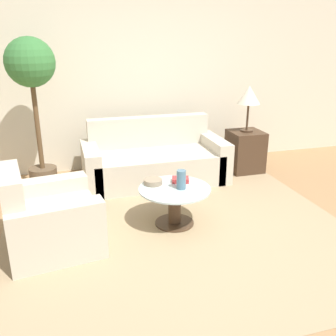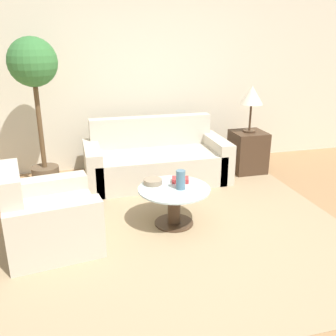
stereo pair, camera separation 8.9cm
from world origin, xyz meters
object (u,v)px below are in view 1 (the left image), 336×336
Objects in this scene: coffee_table at (175,201)px; book_stack at (180,180)px; armchair at (46,221)px; bowl at (153,182)px; sofa_main at (154,161)px; potted_plant at (32,82)px; vase at (181,180)px; table_lamp at (249,96)px.

book_stack reaches higher than coffee_table.
bowl is (1.10, 0.27, 0.17)m from armchair.
potted_plant is at bearing 178.40° from sofa_main.
coffee_table is at bearing -45.69° from potted_plant.
bowl is 0.30m from book_stack.
potted_plant is at bearing 134.92° from vase.
bowl reaches higher than coffee_table.
table_lamp is at bearing -71.30° from armchair.
sofa_main is 1.61m from table_lamp.
armchair is at bearing -152.95° from table_lamp.
armchair is at bearing -153.30° from book_stack.
bowl is at bearing 141.31° from vase.
armchair reaches higher than coffee_table.
table_lamp is (1.49, 1.32, 0.83)m from coffee_table.
sofa_main reaches higher than vase.
vase is at bearing -136.61° from table_lamp.
book_stack is (1.47, -1.23, -0.94)m from potted_plant.
coffee_table is (1.29, 0.10, -0.00)m from armchair.
table_lamp is at bearing -1.02° from sofa_main.
bowl is (-1.68, -1.16, -0.66)m from table_lamp.
bowl is at bearing -46.28° from potted_plant.
potted_plant is at bearing 156.44° from book_stack.
coffee_table is at bearing -138.44° from table_lamp.
sofa_main is 1.93× the size of armchair.
book_stack is at bearing -89.98° from sofa_main.
bowl is (-0.30, -1.18, 0.17)m from sofa_main.
table_lamp reaches higher than vase.
potted_plant reaches higher than book_stack.
potted_plant is 9.66× the size of bowl.
table_lamp is 3.30× the size of bowl.
vase is (0.06, -0.03, 0.25)m from coffee_table.
table_lamp is 3.27× the size of vase.
table_lamp is 2.14m from bowl.
armchair is 1.86m from potted_plant.
bowl is at bearing -84.76° from armchair.
armchair is 1.52× the size of table_lamp.
armchair is 1.44m from book_stack.
coffee_table is 0.25m from vase.
vase is at bearing -89.25° from book_stack.
sofa_main reaches higher than coffee_table.
table_lamp is 1.93m from book_stack.
potted_plant is (-1.36, 1.39, 1.11)m from coffee_table.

